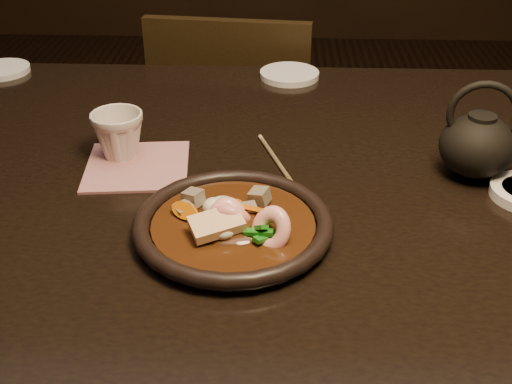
{
  "coord_description": "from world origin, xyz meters",
  "views": [
    {
      "loc": [
        -0.02,
        -0.84,
        1.22
      ],
      "look_at": [
        -0.05,
        -0.14,
        0.8
      ],
      "focal_mm": 45.0,
      "sensor_mm": 36.0,
      "label": 1
    }
  ],
  "objects_px": {
    "table": "(292,215)",
    "plate": "(233,225)",
    "teapot": "(478,142)",
    "tea_cup": "(118,134)",
    "chair": "(238,151)"
  },
  "relations": [
    {
      "from": "plate",
      "to": "teapot",
      "type": "bearing_deg",
      "value": 25.79
    },
    {
      "from": "chair",
      "to": "tea_cup",
      "type": "height_order",
      "value": "tea_cup"
    },
    {
      "from": "chair",
      "to": "teapot",
      "type": "relative_size",
      "value": 5.67
    },
    {
      "from": "plate",
      "to": "tea_cup",
      "type": "xyz_separation_m",
      "value": [
        -0.19,
        0.2,
        0.03
      ]
    },
    {
      "from": "plate",
      "to": "tea_cup",
      "type": "relative_size",
      "value": 3.19
    },
    {
      "from": "plate",
      "to": "teapot",
      "type": "distance_m",
      "value": 0.38
    },
    {
      "from": "plate",
      "to": "tea_cup",
      "type": "bearing_deg",
      "value": 133.44
    },
    {
      "from": "tea_cup",
      "to": "chair",
      "type": "bearing_deg",
      "value": 77.15
    },
    {
      "from": "plate",
      "to": "tea_cup",
      "type": "height_order",
      "value": "tea_cup"
    },
    {
      "from": "chair",
      "to": "teapot",
      "type": "bearing_deg",
      "value": 127.45
    },
    {
      "from": "chair",
      "to": "teapot",
      "type": "xyz_separation_m",
      "value": [
        0.4,
        -0.64,
        0.36
      ]
    },
    {
      "from": "table",
      "to": "plate",
      "type": "distance_m",
      "value": 0.2
    },
    {
      "from": "teapot",
      "to": "chair",
      "type": "bearing_deg",
      "value": 131.61
    },
    {
      "from": "plate",
      "to": "table",
      "type": "bearing_deg",
      "value": 64.3
    },
    {
      "from": "chair",
      "to": "table",
      "type": "bearing_deg",
      "value": 107.31
    }
  ]
}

